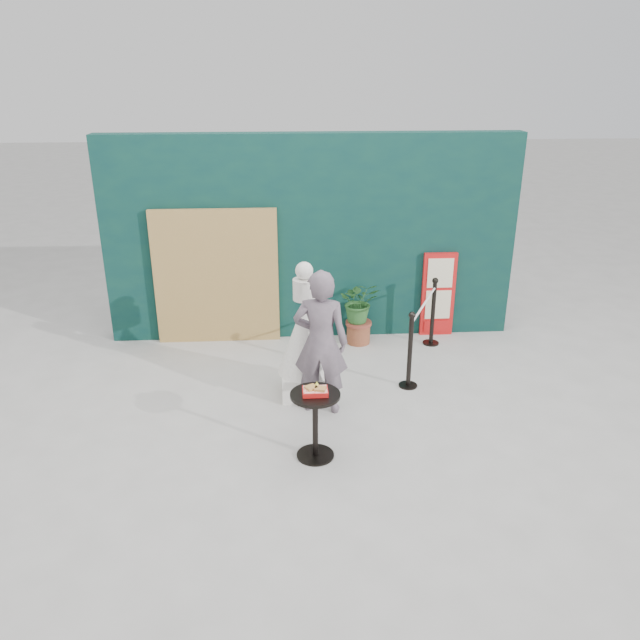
{
  "coord_description": "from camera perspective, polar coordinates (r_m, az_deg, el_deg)",
  "views": [
    {
      "loc": [
        -0.44,
        -5.76,
        3.85
      ],
      "look_at": [
        0.0,
        1.2,
        1.0
      ],
      "focal_mm": 35.0,
      "sensor_mm": 36.0,
      "label": 1
    }
  ],
  "objects": [
    {
      "name": "ground",
      "position": [
        6.94,
        0.64,
        -11.46
      ],
      "size": [
        60.0,
        60.0,
        0.0
      ],
      "primitive_type": "plane",
      "color": "#ADAAA5",
      "rests_on": "ground"
    },
    {
      "name": "back_wall",
      "position": [
        9.22,
        -0.78,
        7.47
      ],
      "size": [
        6.0,
        0.3,
        3.0
      ],
      "primitive_type": "cube",
      "color": "#092A2A",
      "rests_on": "ground"
    },
    {
      "name": "bamboo_fence",
      "position": [
        9.2,
        -9.45,
        3.88
      ],
      "size": [
        1.8,
        0.08,
        2.0
      ],
      "primitive_type": "cube",
      "color": "tan",
      "rests_on": "ground"
    },
    {
      "name": "woman",
      "position": [
        7.22,
        0.06,
        -2.06
      ],
      "size": [
        0.71,
        0.54,
        1.76
      ],
      "primitive_type": "imported",
      "rotation": [
        0.0,
        0.0,
        2.94
      ],
      "color": "slate",
      "rests_on": "ground"
    },
    {
      "name": "menu_board",
      "position": [
        9.57,
        10.75,
        2.3
      ],
      "size": [
        0.5,
        0.07,
        1.3
      ],
      "color": "red",
      "rests_on": "ground"
    },
    {
      "name": "statue",
      "position": [
        7.64,
        -1.39,
        -2.06
      ],
      "size": [
        0.68,
        0.68,
        1.73
      ],
      "color": "white",
      "rests_on": "ground"
    },
    {
      "name": "cafe_table",
      "position": [
        6.52,
        -0.44,
        -8.69
      ],
      "size": [
        0.52,
        0.52,
        0.75
      ],
      "color": "black",
      "rests_on": "ground"
    },
    {
      "name": "food_basket",
      "position": [
        6.38,
        -0.43,
        -6.45
      ],
      "size": [
        0.26,
        0.19,
        0.11
      ],
      "color": "red",
      "rests_on": "cafe_table"
    },
    {
      "name": "planter",
      "position": [
        9.16,
        3.59,
        1.17
      ],
      "size": [
        0.57,
        0.5,
        0.97
      ],
      "color": "brown",
      "rests_on": "ground"
    },
    {
      "name": "stanchion_barrier",
      "position": [
        8.63,
        9.33,
        -0.97
      ],
      "size": [
        0.84,
        1.54,
        1.03
      ],
      "color": "black",
      "rests_on": "ground"
    }
  ]
}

